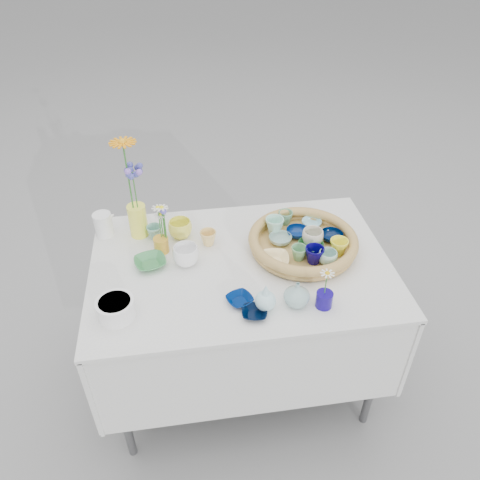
{
  "coord_description": "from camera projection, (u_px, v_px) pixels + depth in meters",
  "views": [
    {
      "loc": [
        -0.23,
        -1.5,
        2.04
      ],
      "look_at": [
        0.0,
        0.02,
        0.87
      ],
      "focal_mm": 35.0,
      "sensor_mm": 36.0,
      "label": 1
    }
  ],
  "objects": [
    {
      "name": "loose_ceramic_6",
      "position": [
        255.0,
        313.0,
        1.73
      ],
      "size": [
        0.11,
        0.11,
        0.02
      ],
      "primitive_type": "imported",
      "rotation": [
        0.0,
        0.0,
        -0.2
      ],
      "color": "black",
      "rests_on": "display_table"
    },
    {
      "name": "hydrangea",
      "position": [
        135.0,
        190.0,
        1.98
      ],
      "size": [
        0.08,
        0.08,
        0.24
      ],
      "primitive_type": null,
      "rotation": [
        0.0,
        0.0,
        0.24
      ],
      "color": "#4347A1",
      "rests_on": "tall_vase_yellow"
    },
    {
      "name": "loose_ceramic_5",
      "position": [
        154.0,
        232.0,
        2.1
      ],
      "size": [
        0.07,
        0.07,
        0.06
      ],
      "primitive_type": "imported",
      "rotation": [
        0.0,
        0.0,
        0.08
      ],
      "color": "#7AB5A0",
      "rests_on": "display_table"
    },
    {
      "name": "loose_ceramic_1",
      "position": [
        208.0,
        238.0,
        2.06
      ],
      "size": [
        0.09,
        0.09,
        0.07
      ],
      "primitive_type": "imported",
      "rotation": [
        0.0,
        0.0,
        0.36
      ],
      "color": "#F3CA72",
      "rests_on": "display_table"
    },
    {
      "name": "white_pitcher",
      "position": [
        103.0,
        225.0,
        2.1
      ],
      "size": [
        0.14,
        0.11,
        0.11
      ],
      "primitive_type": null,
      "rotation": [
        0.0,
        0.0,
        0.3
      ],
      "color": "white",
      "rests_on": "display_table"
    },
    {
      "name": "ground",
      "position": [
        241.0,
        375.0,
        2.44
      ],
      "size": [
        80.0,
        80.0,
        0.0
      ],
      "primitive_type": "plane",
      "color": "gray"
    },
    {
      "name": "wicker_tray",
      "position": [
        303.0,
        242.0,
        2.03
      ],
      "size": [
        0.47,
        0.47,
        0.08
      ],
      "primitive_type": null,
      "color": "#A57B47",
      "rests_on": "display_table"
    },
    {
      "name": "bud_vase_cobalt",
      "position": [
        324.0,
        300.0,
        1.75
      ],
      "size": [
        0.08,
        0.08,
        0.06
      ],
      "primitive_type": "cylinder",
      "rotation": [
        0.0,
        0.0,
        -0.33
      ],
      "color": "#140672",
      "rests_on": "display_table"
    },
    {
      "name": "tray_ceramic_12",
      "position": [
        285.0,
        218.0,
        2.16
      ],
      "size": [
        0.09,
        0.09,
        0.06
      ],
      "primitive_type": "imported",
      "rotation": [
        0.0,
        0.0,
        0.38
      ],
      "color": "#629F76",
      "rests_on": "wicker_tray"
    },
    {
      "name": "tall_vase_yellow",
      "position": [
        138.0,
        221.0,
        2.09
      ],
      "size": [
        0.09,
        0.09,
        0.15
      ],
      "primitive_type": "cylinder",
      "rotation": [
        0.0,
        0.0,
        -0.1
      ],
      "color": "#FFFE4B",
      "rests_on": "display_table"
    },
    {
      "name": "tray_ceramic_9",
      "position": [
        314.0,
        255.0,
        1.93
      ],
      "size": [
        0.1,
        0.1,
        0.07
      ],
      "primitive_type": "imported",
      "rotation": [
        0.0,
        0.0,
        -0.23
      ],
      "color": "#080251",
      "rests_on": "wicker_tray"
    },
    {
      "name": "tray_ceramic_2",
      "position": [
        339.0,
        247.0,
        1.97
      ],
      "size": [
        0.09,
        0.09,
        0.07
      ],
      "primitive_type": "imported",
      "rotation": [
        0.0,
        0.0,
        0.24
      ],
      "color": "yellow",
      "rests_on": "wicker_tray"
    },
    {
      "name": "tray_ceramic_10",
      "position": [
        275.0,
        259.0,
        1.94
      ],
      "size": [
        0.13,
        0.13,
        0.03
      ],
      "primitive_type": "imported",
      "rotation": [
        0.0,
        0.0,
        -0.13
      ],
      "color": "#FFE193",
      "rests_on": "wicker_tray"
    },
    {
      "name": "single_daisy",
      "position": [
        326.0,
        283.0,
        1.71
      ],
      "size": [
        0.08,
        0.08,
        0.11
      ],
      "primitive_type": null,
      "rotation": [
        0.0,
        0.0,
        -0.28
      ],
      "color": "white",
      "rests_on": "bud_vase_cobalt"
    },
    {
      "name": "loose_ceramic_3",
      "position": [
        186.0,
        255.0,
        1.95
      ],
      "size": [
        0.13,
        0.13,
        0.09
      ],
      "primitive_type": "imported",
      "rotation": [
        0.0,
        0.0,
        0.24
      ],
      "color": "white",
      "rests_on": "display_table"
    },
    {
      "name": "loose_ceramic_0",
      "position": [
        180.0,
        229.0,
        2.1
      ],
      "size": [
        0.14,
        0.14,
        0.08
      ],
      "primitive_type": "imported",
      "rotation": [
        0.0,
        0.0,
        -0.42
      ],
      "color": "#F3EF4E",
      "rests_on": "display_table"
    },
    {
      "name": "tray_ceramic_0",
      "position": [
        297.0,
        233.0,
        2.09
      ],
      "size": [
        0.11,
        0.11,
        0.03
      ],
      "primitive_type": "imported",
      "rotation": [
        0.0,
        0.0,
        -0.12
      ],
      "color": "navy",
      "rests_on": "wicker_tray"
    },
    {
      "name": "tray_ceramic_4",
      "position": [
        299.0,
        253.0,
        1.95
      ],
      "size": [
        0.08,
        0.08,
        0.06
      ],
      "primitive_type": "imported",
      "rotation": [
        0.0,
        0.0,
        0.18
      ],
      "color": "#68A770",
      "rests_on": "wicker_tray"
    },
    {
      "name": "daisy_posy",
      "position": [
        160.0,
        221.0,
        1.96
      ],
      "size": [
        0.08,
        0.08,
        0.16
      ],
      "primitive_type": null,
      "rotation": [
        0.0,
        0.0,
        -0.02
      ],
      "color": "white",
      "rests_on": "daisy_cup"
    },
    {
      "name": "tray_ceramic_7",
      "position": [
        313.0,
        237.0,
        2.03
      ],
      "size": [
        0.11,
        0.11,
        0.07
      ],
      "primitive_type": "imported",
      "rotation": [
        0.0,
        0.0,
        0.28
      ],
      "color": "silver",
      "rests_on": "wicker_tray"
    },
    {
      "name": "tray_ceramic_5",
      "position": [
        280.0,
        239.0,
        2.05
      ],
      "size": [
        0.13,
        0.13,
        0.03
      ],
      "primitive_type": "imported",
      "rotation": [
        0.0,
        0.0,
        -0.31
      ],
      "color": "#91B3A7",
      "rests_on": "wicker_tray"
    },
    {
      "name": "fluted_bowl",
      "position": [
        116.0,
        309.0,
        1.71
      ],
      "size": [
        0.18,
        0.18,
        0.07
      ],
      "primitive_type": null,
      "rotation": [
        0.0,
        0.0,
        -0.29
      ],
      "color": "white",
      "rests_on": "display_table"
    },
    {
      "name": "loose_ceramic_2",
      "position": [
        150.0,
        262.0,
        1.95
      ],
      "size": [
        0.16,
        0.16,
        0.03
      ],
      "primitive_type": "imported",
      "rotation": [
        0.0,
        0.0,
        0.26
      ],
      "color": "#39864A",
      "rests_on": "display_table"
    },
    {
      "name": "loose_ceramic_4",
      "position": [
        240.0,
        300.0,
        1.78
      ],
      "size": [
        0.13,
        0.13,
        0.02
      ],
      "primitive_type": "imported",
      "rotation": [
        0.0,
        0.0,
        0.42
      ],
      "color": "#001954",
      "rests_on": "display_table"
    },
    {
      "name": "display_table",
      "position": [
        241.0,
        375.0,
        2.44
      ],
      "size": [
        1.26,
        0.86,
        0.77
      ],
      "primitive_type": null,
      "color": "white",
      "rests_on": "ground"
    },
    {
      "name": "tray_ceramic_6",
      "position": [
        274.0,
        226.0,
        2.09
      ],
      "size": [
        0.11,
        0.11,
        0.08
      ],
      "primitive_type": "imported",
      "rotation": [
        0.0,
        0.0,
        0.38
      ],
      "color": "#A8E8CF",
      "rests_on": "wicker_tray"
    },
    {
      "name": "gerbera",
      "position": [
        128.0,
        177.0,
        1.94
      ],
      "size": [
        0.16,
        0.16,
        0.33
      ],
      "primitive_type": null,
      "rotation": [
        0.0,
        0.0,
        -0.29
      ],
      "color": "orange",
      "rests_on": "tall_vase_yellow"
    },
    {
      "name": "tray_ceramic_8",
      "position": [
        311.0,
        223.0,
        2.15
      ],
      "size": [
        0.11,
        0.11,
        0.03
      ],
      "primitive_type": "imported",
      "rotation": [
        0.0,
        0.0,
        0.3
      ],
      "color": "#96D0DF",
      "rests_on": "wicker_tray"
    },
    {
      "name": "tray_ceramic_1",
      "position": [
        331.0,
        236.0,
        2.07
      ],
      "size": [
        0.11,
        0.11,
        0.03
      ],
      "primitive_type": "imported",
      "rotation": [
        0.0,
        0.0,
        0.06
      ],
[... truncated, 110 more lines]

